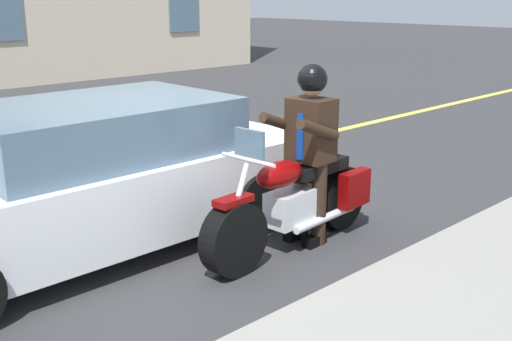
% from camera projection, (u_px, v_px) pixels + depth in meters
% --- Properties ---
extents(ground_plane, '(80.00, 80.00, 0.00)m').
position_uv_depth(ground_plane, '(171.00, 236.00, 6.25)').
color(ground_plane, '#333335').
extents(lane_center_stripe, '(60.00, 0.16, 0.01)m').
position_uv_depth(lane_center_stripe, '(75.00, 191.00, 7.64)').
color(lane_center_stripe, '#E5DB4C').
rests_on(lane_center_stripe, ground_plane).
extents(motorcycle_main, '(2.22, 0.68, 1.26)m').
position_uv_depth(motorcycle_main, '(296.00, 202.00, 5.88)').
color(motorcycle_main, black).
rests_on(motorcycle_main, ground_plane).
extents(rider_main, '(0.65, 0.58, 1.74)m').
position_uv_depth(rider_main, '(310.00, 139.00, 5.86)').
color(rider_main, black).
rests_on(rider_main, ground_plane).
extents(car_dark, '(4.60, 1.92, 1.40)m').
position_uv_depth(car_dark, '(87.00, 178.00, 5.81)').
color(car_dark, white).
rests_on(car_dark, ground_plane).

